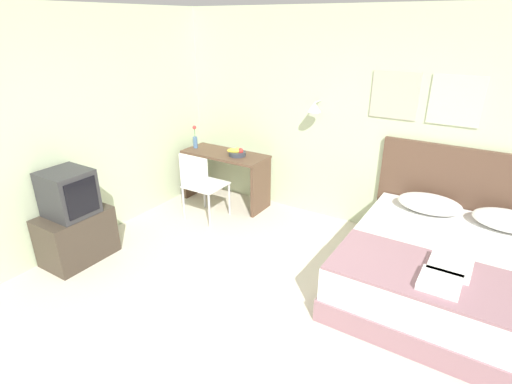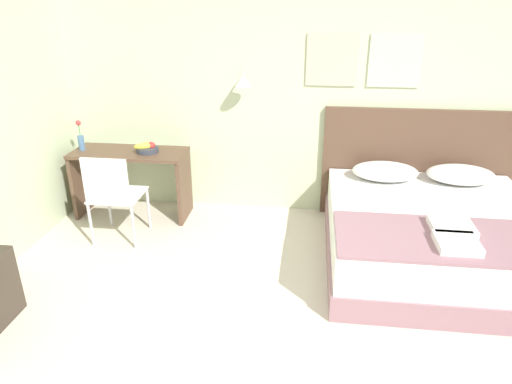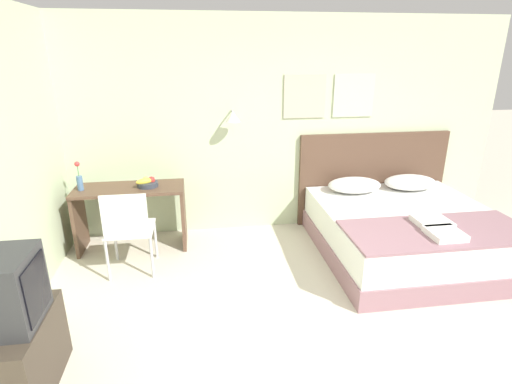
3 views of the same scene
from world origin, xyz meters
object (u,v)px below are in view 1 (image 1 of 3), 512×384
headboard (470,203)px  flower_vase (195,139)px  bed (450,274)px  throw_blanket (446,279)px  folded_towel_near_foot (450,267)px  pillow_right (509,221)px  fruit_bowl (237,153)px  tv_stand (77,236)px  folded_towel_mid_bed (440,282)px  television (68,193)px  pillow_left (430,204)px  desk_chair (200,182)px  desk (226,168)px

headboard → flower_vase: 3.65m
bed → throw_blanket: throw_blanket is taller
bed → flower_vase: flower_vase is taller
headboard → folded_towel_near_foot: bearing=-90.0°
pillow_right → throw_blanket: bearing=-106.4°
bed → fruit_bowl: fruit_bowl is taller
flower_vase → tv_stand: flower_vase is taller
folded_towel_mid_bed → bed: bearing=87.3°
folded_towel_near_foot → tv_stand: (-3.61, -1.01, -0.32)m
television → headboard: bearing=34.2°
headboard → tv_stand: (-3.61, -2.45, -0.33)m
pillow_left → throw_blanket: pillow_left is taller
headboard → desk_chair: headboard is taller
flower_vase → tv_stand: (0.02, -2.08, -0.60)m
flower_vase → folded_towel_mid_bed: bearing=-20.6°
pillow_right → folded_towel_mid_bed: bearing=-106.1°
folded_towel_near_foot → folded_towel_mid_bed: same height
throw_blanket → folded_towel_near_foot: folded_towel_near_foot is taller
pillow_left → television: bearing=-146.4°
pillow_left → desk: 2.74m
headboard → pillow_left: bearing=-141.0°
headboard → television: size_ratio=4.15×
pillow_left → television: 3.88m
pillow_right → television: size_ratio=1.37×
desk → television: (-0.50, -2.11, 0.27)m
bed → television: (-3.60, -1.44, 0.53)m
folded_towel_mid_bed → desk: size_ratio=0.25×
throw_blanket → folded_towel_mid_bed: size_ratio=5.97×
throw_blanket → television: size_ratio=3.78×
pillow_right → headboard: bearing=141.0°
desk_chair → television: (-0.56, -1.47, 0.25)m
folded_towel_mid_bed → desk: 3.37m
bed → desk_chair: desk_chair is taller
tv_stand → television: bearing=0.0°
throw_blanket → folded_towel_near_foot: (-0.00, 0.14, 0.04)m
headboard → pillow_right: bearing=-39.0°
folded_towel_mid_bed → flower_vase: flower_vase is taller
headboard → pillow_right: size_ratio=3.02×
headboard → folded_towel_mid_bed: size_ratio=6.54×
folded_towel_near_foot → tv_stand: 3.76m
pillow_right → desk: desk is taller
throw_blanket → pillow_left: bearing=106.4°
desk_chair → flower_vase: bearing=133.4°
headboard → folded_towel_mid_bed: headboard is taller
desk_chair → television: 1.59m
bed → pillow_left: bearing=118.0°
bed → flower_vase: 3.73m
folded_towel_mid_bed → tv_stand: bearing=-168.4°
throw_blanket → tv_stand: bearing=-166.4°
folded_towel_near_foot → desk_chair: desk_chair is taller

